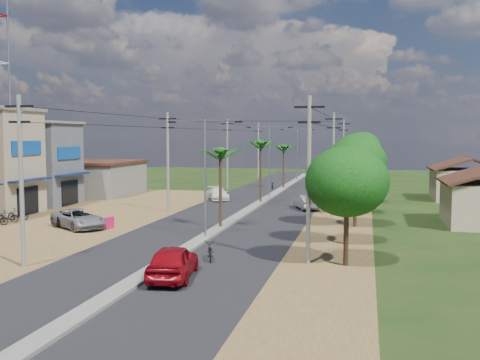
# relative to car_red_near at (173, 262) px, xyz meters

# --- Properties ---
(ground) EXTENTS (160.00, 160.00, 0.00)m
(ground) POSITION_rel_car_red_near_xyz_m (-1.50, 10.65, -0.82)
(ground) COLOR black
(ground) RESTS_ON ground
(road) EXTENTS (12.00, 110.00, 0.04)m
(road) POSITION_rel_car_red_near_xyz_m (-1.50, 25.65, -0.80)
(road) COLOR black
(road) RESTS_ON ground
(median) EXTENTS (1.00, 90.00, 0.18)m
(median) POSITION_rel_car_red_near_xyz_m (-1.50, 28.65, -0.73)
(median) COLOR #605E56
(median) RESTS_ON ground
(dirt_lot_west) EXTENTS (18.00, 46.00, 0.04)m
(dirt_lot_west) POSITION_rel_car_red_near_xyz_m (-16.50, 18.65, -0.81)
(dirt_lot_west) COLOR brown
(dirt_lot_west) RESTS_ON ground
(dirt_shoulder_east) EXTENTS (5.00, 90.00, 0.03)m
(dirt_shoulder_east) POSITION_rel_car_red_near_xyz_m (7.00, 25.65, -0.81)
(dirt_shoulder_east) COLOR brown
(dirt_shoulder_east) RESTS_ON ground
(shophouse_grey) EXTENTS (9.00, 6.40, 8.30)m
(shophouse_grey) POSITION_rel_car_red_near_xyz_m (-23.48, 24.65, 3.34)
(shophouse_grey) COLOR #4F5157
(shophouse_grey) RESTS_ON ground
(low_shed) EXTENTS (10.40, 10.40, 3.95)m
(low_shed) POSITION_rel_car_red_near_xyz_m (-22.50, 34.65, 1.14)
(low_shed) COLOR #605E56
(low_shed) RESTS_ON ground
(house_east_far) EXTENTS (7.60, 7.50, 4.60)m
(house_east_far) POSITION_rel_car_red_near_xyz_m (19.50, 38.65, 1.57)
(house_east_far) COLOR tan
(house_east_far) RESTS_ON ground
(tree_east_a) EXTENTS (4.40, 4.40, 6.37)m
(tree_east_a) POSITION_rel_car_red_near_xyz_m (8.00, 4.65, 3.66)
(tree_east_a) COLOR black
(tree_east_a) RESTS_ON ground
(tree_east_b) EXTENTS (4.00, 4.00, 5.83)m
(tree_east_b) POSITION_rel_car_red_near_xyz_m (7.80, 10.65, 3.29)
(tree_east_b) COLOR black
(tree_east_b) RESTS_ON ground
(tree_east_c) EXTENTS (4.60, 4.60, 6.83)m
(tree_east_c) POSITION_rel_car_red_near_xyz_m (8.20, 17.65, 4.04)
(tree_east_c) COLOR black
(tree_east_c) RESTS_ON ground
(tree_east_d) EXTENTS (4.20, 4.20, 6.13)m
(tree_east_d) POSITION_rel_car_red_near_xyz_m (7.90, 24.65, 3.51)
(tree_east_d) COLOR black
(tree_east_d) RESTS_ON ground
(tree_east_e) EXTENTS (4.80, 4.80, 7.14)m
(tree_east_e) POSITION_rel_car_red_near_xyz_m (8.10, 32.65, 4.26)
(tree_east_e) COLOR black
(tree_east_e) RESTS_ON ground
(tree_east_f) EXTENTS (3.80, 3.80, 5.52)m
(tree_east_f) POSITION_rel_car_red_near_xyz_m (7.70, 40.65, 3.06)
(tree_east_f) COLOR black
(tree_east_f) RESTS_ON ground
(tree_east_g) EXTENTS (5.00, 5.00, 7.38)m
(tree_east_g) POSITION_rel_car_red_near_xyz_m (8.30, 48.65, 4.42)
(tree_east_g) COLOR black
(tree_east_g) RESTS_ON ground
(tree_east_h) EXTENTS (4.40, 4.40, 6.52)m
(tree_east_h) POSITION_rel_car_red_near_xyz_m (8.00, 56.65, 3.81)
(tree_east_h) COLOR black
(tree_east_h) RESTS_ON ground
(palm_median_near) EXTENTS (2.00, 2.00, 6.15)m
(palm_median_near) POSITION_rel_car_red_near_xyz_m (-1.50, 14.65, 4.71)
(palm_median_near) COLOR black
(palm_median_near) RESTS_ON ground
(palm_median_mid) EXTENTS (2.00, 2.00, 6.55)m
(palm_median_mid) POSITION_rel_car_red_near_xyz_m (-1.50, 30.65, 5.08)
(palm_median_mid) COLOR black
(palm_median_mid) RESTS_ON ground
(palm_median_far) EXTENTS (2.00, 2.00, 5.85)m
(palm_median_far) POSITION_rel_car_red_near_xyz_m (-1.50, 46.65, 4.44)
(palm_median_far) COLOR black
(palm_median_far) RESTS_ON ground
(streetlight_near) EXTENTS (5.10, 0.18, 8.00)m
(streetlight_near) POSITION_rel_car_red_near_xyz_m (-1.50, 10.65, 3.96)
(streetlight_near) COLOR gray
(streetlight_near) RESTS_ON ground
(streetlight_mid) EXTENTS (5.10, 0.18, 8.00)m
(streetlight_mid) POSITION_rel_car_red_near_xyz_m (-1.50, 35.65, 3.96)
(streetlight_mid) COLOR gray
(streetlight_mid) RESTS_ON ground
(streetlight_far) EXTENTS (5.10, 0.18, 8.00)m
(streetlight_far) POSITION_rel_car_red_near_xyz_m (-1.50, 60.65, 3.96)
(streetlight_far) COLOR gray
(streetlight_far) RESTS_ON ground
(utility_pole_w_a) EXTENTS (1.60, 0.24, 9.00)m
(utility_pole_w_a) POSITION_rel_car_red_near_xyz_m (-8.50, 0.65, 3.93)
(utility_pole_w_a) COLOR #605E56
(utility_pole_w_a) RESTS_ON ground
(utility_pole_w_b) EXTENTS (1.60, 0.24, 9.00)m
(utility_pole_w_b) POSITION_rel_car_red_near_xyz_m (-8.50, 22.65, 3.93)
(utility_pole_w_b) COLOR #605E56
(utility_pole_w_b) RESTS_ON ground
(utility_pole_w_c) EXTENTS (1.60, 0.24, 9.00)m
(utility_pole_w_c) POSITION_rel_car_red_near_xyz_m (-8.50, 44.65, 3.93)
(utility_pole_w_c) COLOR #605E56
(utility_pole_w_c) RESTS_ON ground
(utility_pole_w_d) EXTENTS (1.60, 0.24, 9.00)m
(utility_pole_w_d) POSITION_rel_car_red_near_xyz_m (-8.50, 65.65, 3.93)
(utility_pole_w_d) COLOR #605E56
(utility_pole_w_d) RESTS_ON ground
(utility_pole_e_a) EXTENTS (1.60, 0.24, 9.00)m
(utility_pole_e_a) POSITION_rel_car_red_near_xyz_m (6.00, 4.65, 3.93)
(utility_pole_e_a) COLOR #605E56
(utility_pole_e_a) RESTS_ON ground
(utility_pole_e_b) EXTENTS (1.60, 0.24, 9.00)m
(utility_pole_e_b) POSITION_rel_car_red_near_xyz_m (6.00, 26.65, 3.93)
(utility_pole_e_b) COLOR #605E56
(utility_pole_e_b) RESTS_ON ground
(utility_pole_e_c) EXTENTS (1.60, 0.24, 9.00)m
(utility_pole_e_c) POSITION_rel_car_red_near_xyz_m (6.00, 48.65, 3.93)
(utility_pole_e_c) COLOR #605E56
(utility_pole_e_c) RESTS_ON ground
(car_red_near) EXTENTS (2.61, 5.07, 1.65)m
(car_red_near) POSITION_rel_car_red_near_xyz_m (0.00, 0.00, 0.00)
(car_red_near) COLOR maroon
(car_red_near) RESTS_ON ground
(car_silver_mid) EXTENTS (2.86, 4.41, 1.37)m
(car_silver_mid) POSITION_rel_car_red_near_xyz_m (3.50, 26.89, -0.14)
(car_silver_mid) COLOR gray
(car_silver_mid) RESTS_ON ground
(car_white_far) EXTENTS (3.58, 4.91, 1.32)m
(car_white_far) POSITION_rel_car_red_near_xyz_m (-6.50, 32.49, -0.16)
(car_white_far) COLOR silver
(car_white_far) RESTS_ON ground
(car_parked_silver) EXTENTS (5.60, 4.90, 1.44)m
(car_parked_silver) POSITION_rel_car_red_near_xyz_m (-11.79, 12.35, -0.11)
(car_parked_silver) COLOR gray
(car_parked_silver) RESTS_ON ground
(car_parked_dark) EXTENTS (3.66, 1.57, 1.23)m
(car_parked_dark) POSITION_rel_car_red_near_xyz_m (-11.60, 12.54, -0.21)
(car_parked_dark) COLOR black
(car_parked_dark) RESTS_ON ground
(moto_rider_east) EXTENTS (1.21, 1.99, 0.99)m
(moto_rider_east) POSITION_rel_car_red_near_xyz_m (0.63, 4.25, -0.33)
(moto_rider_east) COLOR black
(moto_rider_east) RESTS_ON ground
(moto_rider_west_a) EXTENTS (0.90, 1.60, 0.80)m
(moto_rider_west_a) POSITION_rel_car_red_near_xyz_m (-6.50, 31.28, -0.43)
(moto_rider_west_a) COLOR black
(moto_rider_west_a) RESTS_ON ground
(moto_rider_west_b) EXTENTS (0.86, 1.62, 0.94)m
(moto_rider_west_b) POSITION_rel_car_red_near_xyz_m (-2.70, 45.14, -0.35)
(moto_rider_west_b) COLOR black
(moto_rider_west_b) RESTS_ON ground
(roadside_sign) EXTENTS (0.41, 1.05, 0.90)m
(roadside_sign) POSITION_rel_car_red_near_xyz_m (-9.50, 12.65, -0.38)
(roadside_sign) COLOR #BA114C
(roadside_sign) RESTS_ON ground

